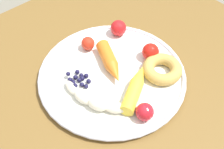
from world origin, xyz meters
TOP-DOWN VIEW (x-y plane):
  - dining_table at (0.00, 0.00)m, footprint 0.97×0.75m
  - plate at (-0.03, 0.03)m, footprint 0.36×0.36m
  - banana at (0.05, 0.08)m, footprint 0.11×0.18m
  - carrot_orange at (-0.04, 0.01)m, footprint 0.08×0.13m
  - carrot_yellow at (-0.03, 0.11)m, footprint 0.14×0.10m
  - donut at (-0.12, 0.11)m, footprint 0.10×0.10m
  - blueberry_pile at (0.05, -0.00)m, footprint 0.05×0.06m
  - tomato_near at (-0.14, 0.06)m, footprint 0.04×0.04m
  - tomato_mid at (-0.00, 0.17)m, footprint 0.04×0.04m
  - tomato_far at (-0.04, -0.07)m, footprint 0.04×0.04m
  - tomato_extra at (-0.14, -0.06)m, footprint 0.04×0.04m

SIDE VIEW (x-z plane):
  - dining_table at x=0.00m, z-range 0.25..0.95m
  - plate at x=-0.03m, z-range 0.70..0.72m
  - blueberry_pile at x=0.05m, z-range 0.71..0.73m
  - banana at x=0.05m, z-range 0.71..0.74m
  - donut at x=-0.12m, z-range 0.71..0.74m
  - carrot_yellow at x=-0.03m, z-range 0.71..0.75m
  - carrot_orange at x=-0.04m, z-range 0.71..0.75m
  - tomato_far at x=-0.04m, z-range 0.71..0.75m
  - tomato_mid at x=0.00m, z-range 0.71..0.75m
  - tomato_near at x=-0.14m, z-range 0.71..0.76m
  - tomato_extra at x=-0.14m, z-range 0.71..0.76m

